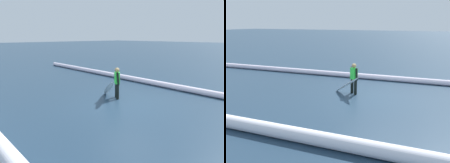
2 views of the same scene
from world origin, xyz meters
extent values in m
plane|color=#21374C|center=(0.00, 0.00, 0.00)|extent=(182.68, 182.68, 0.00)
cylinder|color=black|center=(0.76, -0.02, 0.35)|extent=(0.14, 0.14, 0.71)
cylinder|color=black|center=(0.99, -0.17, 0.35)|extent=(0.14, 0.14, 0.71)
cube|color=#2DD83F|center=(0.87, -0.09, 0.98)|extent=(0.39, 0.36, 0.53)
sphere|color=#947F53|center=(0.87, -0.09, 1.35)|extent=(0.22, 0.22, 0.22)
cylinder|color=black|center=(0.70, 0.03, 0.98)|extent=(0.09, 0.16, 0.60)
cylinder|color=black|center=(1.05, -0.22, 0.98)|extent=(0.09, 0.19, 0.60)
ellipsoid|color=white|center=(1.10, 0.24, 0.49)|extent=(1.60, 1.13, 1.02)
ellipsoid|color=blue|center=(1.10, 0.24, 0.50)|extent=(1.22, 0.80, 0.83)
cylinder|color=white|center=(2.00, -3.35, 0.16)|extent=(20.95, 1.27, 0.31)
camera|label=1|loc=(-5.09, 5.93, 2.84)|focal=30.30mm
camera|label=2|loc=(-3.13, 10.51, 3.31)|focal=39.80mm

